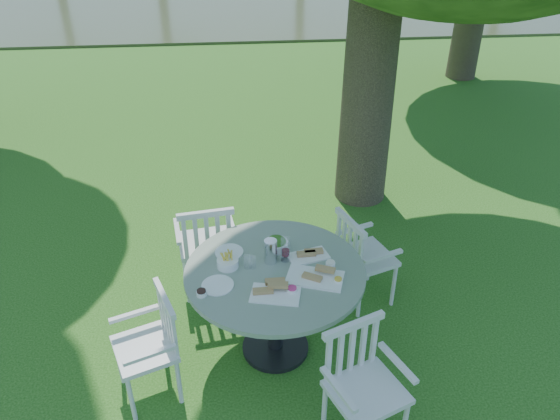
# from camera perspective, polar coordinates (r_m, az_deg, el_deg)

# --- Properties ---
(ground) EXTENTS (140.00, 140.00, 0.00)m
(ground) POSITION_cam_1_polar(r_m,az_deg,el_deg) (5.29, 0.21, -8.99)
(ground) COLOR #15430D
(ground) RESTS_ON ground
(table) EXTENTS (1.40, 1.40, 0.85)m
(table) POSITION_cam_1_polar(r_m,az_deg,el_deg) (4.33, -0.52, -7.94)
(table) COLOR black
(table) RESTS_ON ground
(chair_ne) EXTENTS (0.57, 0.59, 0.93)m
(chair_ne) POSITION_cam_1_polar(r_m,az_deg,el_deg) (4.96, 8.22, -4.50)
(chair_ne) COLOR silver
(chair_ne) RESTS_ON ground
(chair_nw) EXTENTS (0.56, 0.53, 0.98)m
(chair_nw) POSITION_cam_1_polar(r_m,az_deg,el_deg) (5.03, -7.65, -3.41)
(chair_nw) COLOR silver
(chair_nw) RESTS_ON ground
(chair_sw) EXTENTS (0.56, 0.58, 0.90)m
(chair_sw) POSITION_cam_1_polar(r_m,az_deg,el_deg) (4.24, -12.90, -12.97)
(chair_sw) COLOR silver
(chair_sw) RESTS_ON ground
(chair_se) EXTENTS (0.61, 0.59, 0.94)m
(chair_se) POSITION_cam_1_polar(r_m,az_deg,el_deg) (3.90, 8.30, -16.75)
(chair_se) COLOR silver
(chair_se) RESTS_ON ground
(tableware) EXTENTS (1.12, 0.82, 0.21)m
(tableware) POSITION_cam_1_polar(r_m,az_deg,el_deg) (4.24, -1.02, -5.43)
(tableware) COLOR white
(tableware) RESTS_ON table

